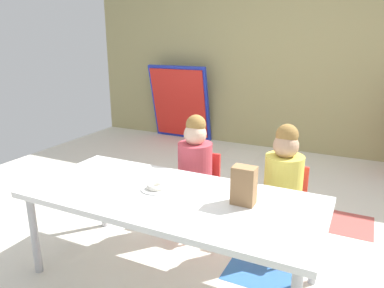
{
  "coord_description": "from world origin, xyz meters",
  "views": [
    {
      "loc": [
        0.95,
        -2.5,
        1.48
      ],
      "look_at": [
        -0.02,
        -0.52,
        0.82
      ],
      "focal_mm": 34.01,
      "sensor_mm": 36.0,
      "label": 1
    }
  ],
  "objects": [
    {
      "name": "paper_bag_brown",
      "position": [
        0.39,
        -0.7,
        0.68
      ],
      "size": [
        0.13,
        0.09,
        0.22
      ],
      "primitive_type": "cube",
      "color": "#9E754C",
      "rests_on": "craft_table"
    },
    {
      "name": "paper_plate_near_edge",
      "position": [
        -0.16,
        -0.75,
        0.58
      ],
      "size": [
        0.18,
        0.18,
        0.01
      ],
      "primitive_type": "cylinder",
      "color": "white",
      "rests_on": "craft_table"
    },
    {
      "name": "seated_child_near_camera",
      "position": [
        -0.17,
        -0.15,
        0.55
      ],
      "size": [
        0.32,
        0.31,
        0.92
      ],
      "color": "red",
      "rests_on": "ground_plane"
    },
    {
      "name": "folded_activity_table",
      "position": [
        -1.53,
        2.14,
        0.54
      ],
      "size": [
        0.9,
        0.29,
        1.09
      ],
      "color": "#1E33BF",
      "rests_on": "ground_plane"
    },
    {
      "name": "donut_powdered_on_plate",
      "position": [
        -0.16,
        -0.75,
        0.59
      ],
      "size": [
        0.11,
        0.11,
        0.03
      ],
      "primitive_type": "torus",
      "color": "white",
      "rests_on": "craft_table"
    },
    {
      "name": "craft_table",
      "position": [
        -0.04,
        -0.77,
        0.53
      ],
      "size": [
        1.78,
        0.79,
        0.57
      ],
      "color": "white",
      "rests_on": "ground_plane"
    },
    {
      "name": "ground_plane",
      "position": [
        0.0,
        0.0,
        -0.01
      ],
      "size": [
        5.83,
        4.68,
        0.02
      ],
      "color": "silver"
    },
    {
      "name": "seated_child_middle_seat",
      "position": [
        0.49,
        -0.15,
        0.55
      ],
      "size": [
        0.34,
        0.34,
        0.92
      ],
      "color": "red",
      "rests_on": "ground_plane"
    },
    {
      "name": "back_wall",
      "position": [
        0.0,
        2.34,
        1.25
      ],
      "size": [
        5.83,
        0.1,
        2.5
      ],
      "primitive_type": "cube",
      "color": "tan",
      "rests_on": "ground_plane"
    }
  ]
}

